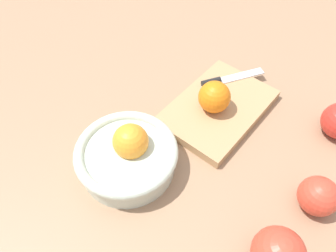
{
  "coord_description": "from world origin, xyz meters",
  "views": [
    {
      "loc": [
        -0.35,
        -0.2,
        0.55
      ],
      "look_at": [
        -0.05,
        0.07,
        0.04
      ],
      "focal_mm": 35.21,
      "sensor_mm": 36.0,
      "label": 1
    }
  ],
  "objects_px": {
    "cutting_board": "(218,108)",
    "knife": "(224,79)",
    "bowl": "(127,155)",
    "orange_on_board": "(214,97)",
    "apple_front_center": "(318,196)"
  },
  "relations": [
    {
      "from": "cutting_board",
      "to": "knife",
      "type": "height_order",
      "value": "knife"
    },
    {
      "from": "bowl",
      "to": "orange_on_board",
      "type": "distance_m",
      "value": 0.22
    },
    {
      "from": "knife",
      "to": "apple_front_center",
      "type": "distance_m",
      "value": 0.32
    },
    {
      "from": "cutting_board",
      "to": "knife",
      "type": "bearing_deg",
      "value": 27.25
    },
    {
      "from": "bowl",
      "to": "cutting_board",
      "type": "relative_size",
      "value": 0.78
    },
    {
      "from": "knife",
      "to": "apple_front_center",
      "type": "bearing_deg",
      "value": -114.83
    },
    {
      "from": "orange_on_board",
      "to": "apple_front_center",
      "type": "bearing_deg",
      "value": -101.04
    },
    {
      "from": "cutting_board",
      "to": "orange_on_board",
      "type": "xyz_separation_m",
      "value": [
        -0.02,
        0.0,
        0.04
      ]
    },
    {
      "from": "bowl",
      "to": "knife",
      "type": "bearing_deg",
      "value": -1.66
    },
    {
      "from": "orange_on_board",
      "to": "apple_front_center",
      "type": "height_order",
      "value": "orange_on_board"
    },
    {
      "from": "bowl",
      "to": "cutting_board",
      "type": "xyz_separation_m",
      "value": [
        0.23,
        -0.04,
        -0.03
      ]
    },
    {
      "from": "bowl",
      "to": "apple_front_center",
      "type": "bearing_deg",
      "value": -61.97
    },
    {
      "from": "cutting_board",
      "to": "bowl",
      "type": "bearing_deg",
      "value": 169.01
    },
    {
      "from": "knife",
      "to": "cutting_board",
      "type": "bearing_deg",
      "value": -152.75
    },
    {
      "from": "orange_on_board",
      "to": "apple_front_center",
      "type": "relative_size",
      "value": 0.97
    }
  ]
}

